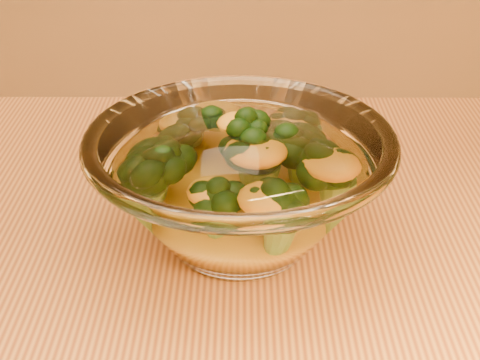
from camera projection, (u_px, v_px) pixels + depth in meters
name	position (u px, v px, depth m)	size (l,w,h in m)	color
glass_bowl	(240.00, 186.00, 0.48)	(0.22, 0.22, 0.10)	white
cheese_sauce	(240.00, 209.00, 0.49)	(0.11, 0.11, 0.03)	yellow
broccoli_heap	(239.00, 167.00, 0.48)	(0.16, 0.14, 0.07)	black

